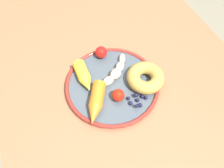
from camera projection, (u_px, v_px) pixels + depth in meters
ground_plane at (117, 142)px, 1.28m from camera, size 6.00×6.00×0.00m
dining_table at (120, 86)px, 0.76m from camera, size 1.29×0.77×0.70m
plate at (112, 85)px, 0.66m from camera, size 0.28×0.28×0.02m
banana at (114, 73)px, 0.66m from camera, size 0.10×0.14×0.03m
carrot_orange at (96, 103)px, 0.60m from camera, size 0.13×0.10×0.04m
carrot_yellow at (84, 76)px, 0.65m from camera, size 0.11×0.04×0.04m
donut at (145, 78)px, 0.64m from camera, size 0.14×0.14×0.04m
blueberry_pile at (137, 100)px, 0.62m from camera, size 0.05×0.06×0.02m
tomato_near at (118, 95)px, 0.61m from camera, size 0.04×0.04×0.04m
tomato_mid at (101, 52)px, 0.70m from camera, size 0.04×0.04×0.04m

